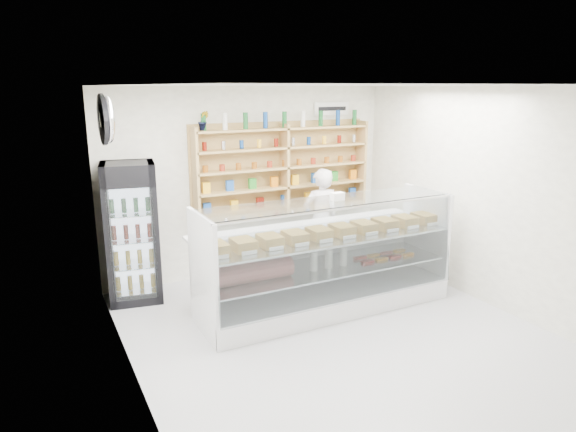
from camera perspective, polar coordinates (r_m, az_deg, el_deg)
room at (r=5.62m, az=5.85°, el=-0.17°), size 5.00×5.00×5.00m
display_counter at (r=6.64m, az=4.16°, el=-7.05°), size 3.29×0.98×1.43m
shop_worker at (r=7.84m, az=3.66°, el=-0.51°), size 0.61×0.42×1.60m
drinks_cooler at (r=7.04m, az=-16.93°, el=-1.75°), size 0.77×0.75×1.85m
wall_shelving at (r=7.82m, az=-0.38°, el=5.41°), size 2.84×0.28×1.33m
potted_plant at (r=7.26m, az=-9.38°, el=10.40°), size 0.18×0.16×0.27m
security_mirror at (r=5.82m, az=-19.42°, el=10.08°), size 0.15×0.50×0.50m
wall_sign at (r=8.29m, az=4.87°, el=11.80°), size 0.62×0.03×0.20m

